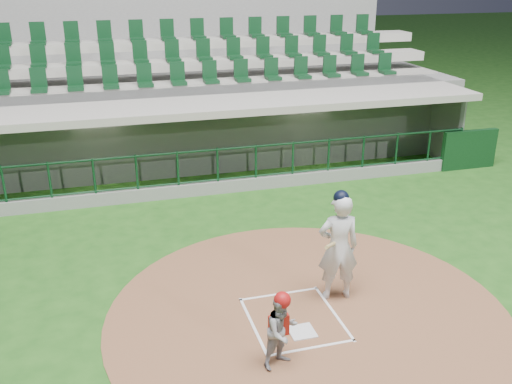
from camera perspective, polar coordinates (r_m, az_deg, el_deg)
ground at (r=10.53m, az=3.28°, el=-11.75°), size 120.00×120.00×0.00m
dirt_circle at (r=10.46m, az=5.23°, el=-12.02°), size 7.20×7.20×0.01m
home_plate at (r=9.97m, az=4.62°, el=-13.75°), size 0.43×0.43×0.02m
batter_box_chalk at (r=10.28m, az=3.83°, el=-12.55°), size 1.55×1.80×0.01m
dugout_structure at (r=17.09m, az=-4.57°, el=5.19°), size 16.40×3.70×3.00m
seating_deck at (r=19.90m, az=-6.97°, el=8.82°), size 17.00×6.72×5.15m
batter at (r=10.48m, az=8.23°, el=-5.36°), size 0.95×0.94×2.14m
catcher at (r=8.93m, az=2.58°, el=-13.57°), size 0.71×0.64×1.28m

